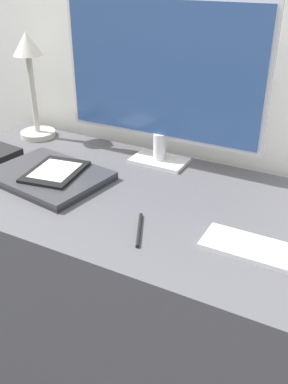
# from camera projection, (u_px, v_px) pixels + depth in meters

# --- Properties ---
(wall_back) EXTENTS (3.60, 0.05, 2.40)m
(wall_back) POSITION_uv_depth(u_px,v_px,m) (210.00, 6.00, 1.27)
(wall_back) COLOR silver
(wall_back) RESTS_ON ground_plane
(desk) EXTENTS (1.48, 0.63, 0.74)m
(desk) POSITION_uv_depth(u_px,v_px,m) (148.00, 299.00, 1.36)
(desk) COLOR #4C4C51
(desk) RESTS_ON ground_plane
(monitor) EXTENTS (0.65, 0.11, 0.50)m
(monitor) POSITION_uv_depth(u_px,v_px,m) (161.00, 76.00, 1.27)
(monitor) COLOR silver
(monitor) RESTS_ON desk
(keyboard) EXTENTS (0.32, 0.10, 0.01)m
(keyboard) POSITION_uv_depth(u_px,v_px,m) (272.00, 253.00, 0.95)
(keyboard) COLOR silver
(keyboard) RESTS_ON desk
(laptop) EXTENTS (0.36, 0.30, 0.02)m
(laptop) POSITION_uv_depth(u_px,v_px,m) (49.00, 176.00, 1.28)
(laptop) COLOR #232328
(laptop) RESTS_ON desk
(ereader) EXTENTS (0.17, 0.21, 0.01)m
(ereader) POSITION_uv_depth(u_px,v_px,m) (55.00, 171.00, 1.27)
(ereader) COLOR black
(ereader) RESTS_ON laptop
(desk_lamp) EXTENTS (0.13, 0.13, 0.37)m
(desk_lamp) POSITION_uv_depth(u_px,v_px,m) (31.00, 73.00, 1.49)
(desk_lamp) COLOR #BCB7AD
(desk_lamp) RESTS_ON desk
(pen) EXTENTS (0.07, 0.13, 0.01)m
(pen) POSITION_uv_depth(u_px,v_px,m) (139.00, 230.00, 1.04)
(pen) COLOR black
(pen) RESTS_ON desk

